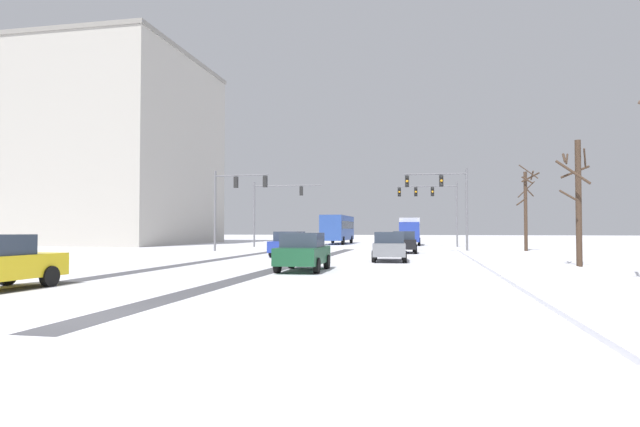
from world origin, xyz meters
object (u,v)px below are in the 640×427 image
traffic_signal_far_right (432,199)px  bare_tree_sidewalk_mid (577,198)px  car_grey_third (389,246)px  bare_tree_sidewalk_far (526,206)px  bus_oncoming (338,227)px  traffic_signal_far_left (273,202)px  traffic_signal_near_right (445,193)px  car_black_lead (404,242)px  car_blue_second (290,244)px  box_truck_delivery (410,230)px  office_building_far_left_block (100,152)px  car_dark_green_fourth (303,252)px  traffic_signal_near_left (233,194)px

traffic_signal_far_right → bare_tree_sidewalk_mid: 27.80m
car_grey_third → bare_tree_sidewalk_far: bare_tree_sidewalk_far is taller
bus_oncoming → bare_tree_sidewalk_far: (18.40, -17.40, 1.70)m
traffic_signal_far_left → bare_tree_sidewalk_far: 23.46m
traffic_signal_near_right → bus_oncoming: traffic_signal_near_right is taller
car_black_lead → car_blue_second: size_ratio=1.00×
traffic_signal_near_right → box_truck_delivery: 17.70m
bus_oncoming → bare_tree_sidewalk_mid: size_ratio=1.83×
car_blue_second → bus_oncoming: 29.74m
bus_oncoming → car_blue_second: bearing=-86.7°
box_truck_delivery → bus_oncoming: bearing=158.5°
car_black_lead → car_blue_second: same height
office_building_far_left_block → box_truck_delivery: bearing=2.7°
traffic_signal_near_right → car_dark_green_fourth: traffic_signal_near_right is taller
car_blue_second → box_truck_delivery: size_ratio=0.56×
traffic_signal_near_right → office_building_far_left_block: office_building_far_left_block is taller
car_black_lead → office_building_far_left_block: 42.71m
traffic_signal_far_left → car_dark_green_fourth: (9.65, -28.35, -3.66)m
car_blue_second → car_dark_green_fourth: 11.57m
car_blue_second → bus_oncoming: (-1.71, 29.67, 1.18)m
traffic_signal_far_right → traffic_signal_near_right: same height
traffic_signal_near_left → office_building_far_left_block: (-23.77, 17.37, 6.67)m
box_truck_delivery → bare_tree_sidewalk_mid: 33.48m
traffic_signal_far_left → car_dark_green_fourth: 30.17m
car_blue_second → box_truck_delivery: (6.96, 26.26, 0.82)m
car_blue_second → bare_tree_sidewalk_mid: size_ratio=0.70×
car_grey_third → bus_oncoming: bearing=104.0°
box_truck_delivery → bare_tree_sidewalk_far: 17.16m
traffic_signal_near_right → bare_tree_sidewalk_mid: size_ratio=1.08×
traffic_signal_near_right → office_building_far_left_block: size_ratio=0.27×
bare_tree_sidewalk_mid → traffic_signal_far_left: bearing=133.1°
traffic_signal_near_left → bus_oncoming: traffic_signal_near_left is taller
office_building_far_left_block → car_blue_second: bearing=-38.9°
traffic_signal_near_right → car_dark_green_fourth: (-6.68, -20.14, -3.78)m
traffic_signal_near_left → traffic_signal_near_right: bearing=6.7°
traffic_signal_far_left → traffic_signal_far_right: (15.57, 3.70, 0.31)m
bare_tree_sidewalk_far → bus_oncoming: bearing=136.6°
traffic_signal_far_left → office_building_far_left_block: (-24.17, 7.21, 6.77)m
bare_tree_sidewalk_mid → office_building_far_left_block: size_ratio=0.25×
traffic_signal_near_right → car_blue_second: 14.12m
car_dark_green_fourth → bus_oncoming: (-5.15, 40.72, 1.18)m
bus_oncoming → bare_tree_sidewalk_far: bearing=-43.4°
car_black_lead → box_truck_delivery: size_ratio=0.56×
bare_tree_sidewalk_far → office_building_far_left_block: 49.22m
bus_oncoming → traffic_signal_near_left: bearing=-102.3°
traffic_signal_far_right → car_blue_second: size_ratio=1.55×
traffic_signal_far_right → bare_tree_sidewalk_mid: (6.28, -27.04, -1.52)m
car_grey_third → traffic_signal_far_left: bearing=121.5°
traffic_signal_near_left → bare_tree_sidewalk_far: 23.87m
traffic_signal_far_right → car_grey_third: traffic_signal_far_right is taller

